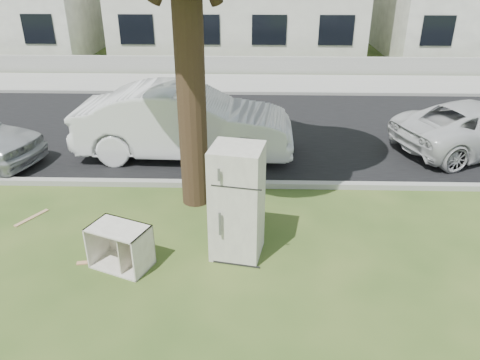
{
  "coord_description": "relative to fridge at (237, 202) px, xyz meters",
  "views": [
    {
      "loc": [
        0.72,
        -6.51,
        4.6
      ],
      "look_at": [
        0.53,
        0.6,
        1.08
      ],
      "focal_mm": 35.0,
      "sensor_mm": 36.0,
      "label": 1
    }
  ],
  "objects": [
    {
      "name": "kerb_far",
      "position": [
        -0.5,
        9.53,
        -0.96
      ],
      "size": [
        120.0,
        0.18,
        0.12
      ],
      "primitive_type": "cube",
      "color": "gray",
      "rests_on": "ground"
    },
    {
      "name": "plank_a",
      "position": [
        -2.1,
        -0.31,
        -0.95
      ],
      "size": [
        1.03,
        0.28,
        0.02
      ],
      "primitive_type": "cube",
      "rotation": [
        0.0,
        0.0,
        0.19
      ],
      "color": "tan",
      "rests_on": "ground"
    },
    {
      "name": "plank_c",
      "position": [
        -3.95,
        1.0,
        -0.95
      ],
      "size": [
        0.43,
        0.67,
        0.02
      ],
      "primitive_type": "cube",
      "rotation": [
        0.0,
        0.0,
        1.05
      ],
      "color": "tan",
      "rests_on": "ground"
    },
    {
      "name": "ground",
      "position": [
        -0.5,
        -0.02,
        -0.96
      ],
      "size": [
        120.0,
        120.0,
        0.0
      ],
      "primitive_type": "plane",
      "color": "#2F491A"
    },
    {
      "name": "fridge",
      "position": [
        0.0,
        0.0,
        0.0
      ],
      "size": [
        0.92,
        0.87,
        1.92
      ],
      "primitive_type": "cube",
      "rotation": [
        0.0,
        0.0,
        -0.19
      ],
      "color": "beige",
      "rests_on": "ground"
    },
    {
      "name": "low_wall",
      "position": [
        -0.5,
        12.58,
        -0.61
      ],
      "size": [
        120.0,
        0.15,
        0.7
      ],
      "primitive_type": "cube",
      "color": "gray",
      "rests_on": "ground"
    },
    {
      "name": "cabinet",
      "position": [
        -1.85,
        -0.41,
        -0.6
      ],
      "size": [
        1.07,
        0.88,
        0.72
      ],
      "primitive_type": "cube",
      "rotation": [
        0.0,
        0.0,
        -0.39
      ],
      "color": "silver",
      "rests_on": "ground"
    },
    {
      "name": "car_center",
      "position": [
        -1.4,
        4.14,
        -0.1
      ],
      "size": [
        5.23,
        1.94,
        1.71
      ],
      "primitive_type": "imported",
      "rotation": [
        0.0,
        0.0,
        1.55
      ],
      "color": "silver",
      "rests_on": "ground"
    },
    {
      "name": "road",
      "position": [
        -0.5,
        5.98,
        -0.95
      ],
      "size": [
        120.0,
        7.0,
        0.01
      ],
      "primitive_type": "cube",
      "color": "black",
      "rests_on": "ground"
    },
    {
      "name": "kerb_near",
      "position": [
        -0.5,
        2.43,
        -0.96
      ],
      "size": [
        120.0,
        0.18,
        0.12
      ],
      "primitive_type": "cube",
      "color": "gray",
      "rests_on": "ground"
    },
    {
      "name": "plank_b",
      "position": [
        -2.1,
        -0.1,
        -0.95
      ],
      "size": [
        0.87,
        0.5,
        0.02
      ],
      "primitive_type": "cube",
      "rotation": [
        0.0,
        0.0,
        -0.46
      ],
      "color": "tan",
      "rests_on": "ground"
    },
    {
      "name": "sidewalk",
      "position": [
        -0.5,
        10.98,
        -0.95
      ],
      "size": [
        120.0,
        2.8,
        0.01
      ],
      "primitive_type": "cube",
      "color": "gray",
      "rests_on": "ground"
    }
  ]
}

